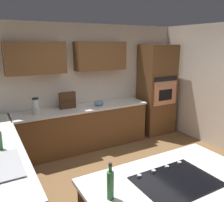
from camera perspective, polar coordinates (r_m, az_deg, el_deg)
The scene contains 11 objects.
ground_plane at distance 3.96m, azimuth 4.93°, elevation -19.98°, with size 14.00×14.00×0.00m, color brown.
wall_back at distance 5.14m, azimuth -8.26°, elevation 5.23°, with size 6.00×0.44×2.60m.
lower_cabinets_back at distance 5.08m, azimuth -6.91°, elevation -6.63°, with size 2.80×0.60×0.86m, color brown.
countertop_back at distance 4.94m, azimuth -7.06°, elevation -1.74°, with size 2.84×0.64×0.04m, color silver.
island_top at distance 2.49m, azimuth 15.19°, elevation -18.73°, with size 1.72×1.08×0.04m, color silver.
wall_oven at distance 5.88m, azimuth 10.75°, elevation 2.67°, with size 0.80×0.66×2.16m.
cooktop at distance 2.48m, azimuth 15.14°, elevation -18.13°, with size 0.76×0.56×0.03m.
blender at distance 4.62m, azimuth -17.95°, elevation -1.45°, with size 0.15×0.15×0.31m.
mixing_bowl at distance 5.03m, azimuth -3.28°, elevation -0.47°, with size 0.20×0.20×0.11m, color #668CB2.
spice_rack at distance 4.87m, azimuth -10.75°, elevation 0.15°, with size 0.33×0.11×0.33m.
oil_bottle at distance 2.12m, azimuth -0.41°, elevation -19.48°, with size 0.06×0.06×0.33m.
Camera 1 is at (1.88, 2.70, 2.20)m, focal length 37.80 mm.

